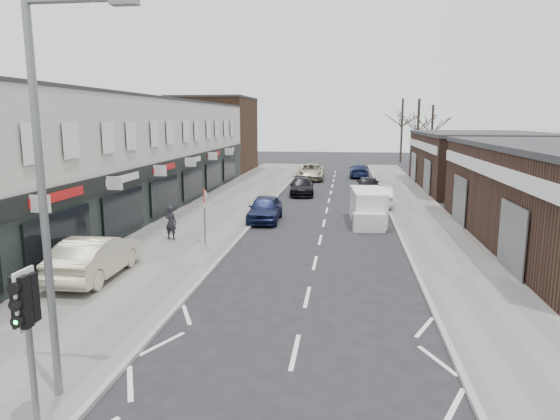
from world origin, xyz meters
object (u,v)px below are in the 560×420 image
(traffic_light, at_px, (26,313))
(sedan_on_pavement, at_px, (95,257))
(white_van, at_px, (368,208))
(parked_car_left_b, at_px, (302,187))
(parked_car_left_c, at_px, (311,172))
(parked_car_right_b, at_px, (368,185))
(parked_car_right_c, at_px, (359,171))
(warning_sign, at_px, (205,200))
(street_lamp, at_px, (49,182))
(pedestrian, at_px, (171,222))
(parked_car_right_a, at_px, (381,196))
(parked_car_left_a, at_px, (265,209))

(traffic_light, relative_size, sedan_on_pavement, 0.66)
(white_van, xyz_separation_m, sedan_on_pavement, (-10.22, -11.64, 0.01))
(parked_car_left_b, distance_m, parked_car_left_c, 9.88)
(parked_car_right_b, bearing_deg, parked_car_right_c, -84.49)
(sedan_on_pavement, relative_size, parked_car_right_b, 1.08)
(traffic_light, xyz_separation_m, warning_sign, (-0.76, 14.02, -0.21))
(warning_sign, height_order, parked_car_right_b, warning_sign)
(street_lamp, height_order, parked_car_right_b, street_lamp)
(street_lamp, relative_size, parked_car_right_b, 1.84)
(street_lamp, relative_size, sedan_on_pavement, 1.70)
(traffic_light, height_order, parked_car_right_b, traffic_light)
(parked_car_left_c, distance_m, parked_car_right_c, 5.40)
(warning_sign, relative_size, parked_car_right_b, 0.62)
(street_lamp, bearing_deg, traffic_light, -84.12)
(warning_sign, relative_size, parked_car_left_b, 0.61)
(pedestrian, bearing_deg, parked_car_left_b, -94.44)
(street_lamp, bearing_deg, parked_car_right_c, 80.50)
(white_van, xyz_separation_m, pedestrian, (-9.52, -5.65, 0.05))
(parked_car_left_b, bearing_deg, parked_car_right_b, 5.29)
(parked_car_left_b, xyz_separation_m, parked_car_right_a, (5.70, -4.66, 0.06))
(traffic_light, distance_m, parked_car_right_b, 32.25)
(warning_sign, distance_m, parked_car_right_c, 30.05)
(parked_car_left_a, distance_m, parked_car_right_b, 12.88)
(pedestrian, height_order, parked_car_left_b, pedestrian)
(warning_sign, height_order, parked_car_left_c, warning_sign)
(parked_car_right_b, bearing_deg, parked_car_left_a, 64.25)
(parked_car_left_a, distance_m, parked_car_left_b, 10.40)
(sedan_on_pavement, bearing_deg, street_lamp, 111.99)
(white_van, relative_size, parked_car_right_b, 1.13)
(parked_car_left_a, distance_m, parked_car_left_c, 20.24)
(white_van, height_order, parked_car_right_c, white_van)
(sedan_on_pavement, distance_m, parked_car_right_b, 25.02)
(parked_car_left_a, height_order, parked_car_right_b, parked_car_right_b)
(street_lamp, xyz_separation_m, parked_car_right_c, (7.00, 41.82, -3.96))
(street_lamp, height_order, parked_car_left_a, street_lamp)
(warning_sign, relative_size, pedestrian, 1.65)
(sedan_on_pavement, xyz_separation_m, parked_car_right_c, (10.25, 34.30, -0.23))
(pedestrian, bearing_deg, sedan_on_pavement, 96.16)
(parked_car_right_a, relative_size, parked_car_right_b, 0.99)
(white_van, height_order, sedan_on_pavement, white_van)
(street_lamp, xyz_separation_m, pedestrian, (-2.56, 13.52, -3.68))
(street_lamp, distance_m, parked_car_left_a, 19.34)
(parked_car_right_a, relative_size, parked_car_right_c, 0.94)
(warning_sign, height_order, white_van, warning_sign)
(warning_sign, relative_size, white_van, 0.55)
(traffic_light, relative_size, white_van, 0.63)
(parked_car_right_b, bearing_deg, white_van, 91.13)
(warning_sign, relative_size, parked_car_left_c, 0.49)
(pedestrian, distance_m, parked_car_right_b, 19.40)
(parked_car_left_b, relative_size, parked_car_right_a, 1.03)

